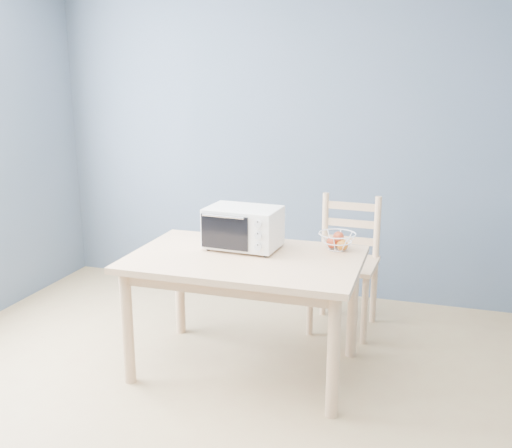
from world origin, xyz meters
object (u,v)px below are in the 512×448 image
(dining_chair, at_px, (345,265))
(dining_table, at_px, (245,272))
(fruit_basket, at_px, (338,240))
(toaster_oven, at_px, (240,227))

(dining_chair, bearing_deg, dining_table, -117.58)
(dining_chair, bearing_deg, fruit_basket, -84.74)
(fruit_basket, bearing_deg, toaster_oven, -165.83)
(fruit_basket, xyz_separation_m, dining_chair, (-0.02, 0.53, -0.33))
(dining_table, bearing_deg, dining_chair, 59.25)
(toaster_oven, bearing_deg, dining_table, -58.75)
(toaster_oven, xyz_separation_m, fruit_basket, (0.60, 0.15, -0.08))
(dining_table, bearing_deg, toaster_oven, 117.57)
(dining_table, distance_m, dining_chair, 0.98)
(dining_table, bearing_deg, fruit_basket, 30.66)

